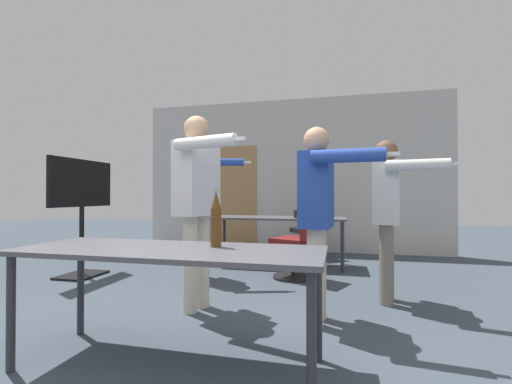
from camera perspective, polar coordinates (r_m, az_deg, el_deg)
The scene contains 12 objects.
back_wall at distance 6.67m, azimuth 5.41°, elevation 2.73°, with size 5.85×0.12×2.92m.
conference_table_near at distance 2.24m, azimuth -14.19°, elevation -10.82°, with size 1.92×0.70×0.73m.
conference_table_far at distance 5.27m, azimuth 3.62°, elevation -4.91°, with size 2.04×0.70×0.73m.
tv_screen at distance 5.06m, azimuth -27.05°, elevation -1.78°, with size 0.44×1.10×1.54m.
person_far_watching at distance 2.92m, azimuth 10.35°, elevation -2.08°, with size 0.75×0.69×1.64m.
person_left_plaid at distance 3.23m, azimuth -9.67°, elevation 0.07°, with size 0.77×0.77×1.81m.
person_near_casual at distance 4.50m, azimuth -9.36°, elevation -0.26°, with size 0.87×0.55×1.77m.
person_right_polo at distance 3.65m, azimuth 21.14°, elevation -2.01°, with size 0.73×0.72×1.61m.
office_chair_far_left at distance 6.01m, azimuth 9.05°, elevation -6.70°, with size 0.68×0.69×0.91m.
office_chair_side_rolled at distance 4.44m, azimuth 7.05°, elevation -8.63°, with size 0.66×0.63×0.94m.
beer_bottle at distance 2.22m, azimuth -6.69°, elevation -4.63°, with size 0.07×0.07×0.37m.
drink_cup at distance 5.10m, azimuth 6.73°, elevation -3.66°, with size 0.08×0.08×0.12m.
Camera 1 is at (0.92, -1.50, 1.06)m, focal length 24.00 mm.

